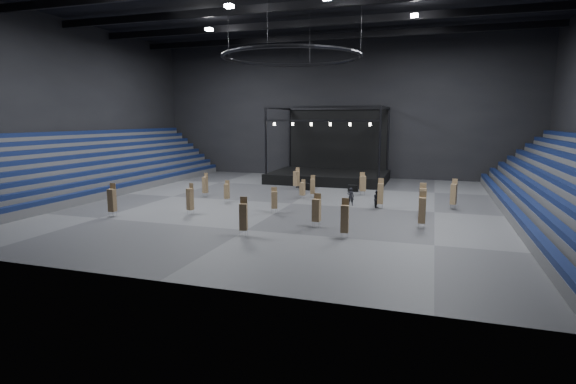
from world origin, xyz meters
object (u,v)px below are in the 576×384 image
(chair_stack_0, at_px, (227,191))
(chair_stack_14, at_px, (422,210))
(stage, at_px, (330,169))
(chair_stack_11, at_px, (313,186))
(chair_stack_9, at_px, (454,194))
(chair_stack_3, at_px, (345,218))
(flight_case_right, at_px, (353,188))
(man_center, at_px, (351,197))
(chair_stack_12, at_px, (423,199))
(chair_stack_2, at_px, (363,183))
(chair_stack_13, at_px, (274,199))
(chair_stack_5, at_px, (380,193))
(chair_stack_7, at_px, (112,200))
(chair_stack_4, at_px, (243,216))
(chair_stack_1, at_px, (205,184))
(crew_member, at_px, (377,199))
(chair_stack_15, at_px, (296,178))
(flight_case_left, at_px, (302,185))
(flight_case_mid, at_px, (307,186))
(chair_stack_8, at_px, (317,210))
(chair_stack_10, at_px, (302,189))

(chair_stack_0, xyz_separation_m, chair_stack_14, (17.51, -5.05, 0.29))
(stage, xyz_separation_m, chair_stack_11, (1.00, -12.46, -0.31))
(chair_stack_0, relative_size, chair_stack_9, 0.79)
(chair_stack_3, xyz_separation_m, chair_stack_9, (7.07, 12.58, -0.03))
(flight_case_right, bearing_deg, man_center, -81.92)
(chair_stack_0, xyz_separation_m, chair_stack_12, (17.44, -0.32, 0.28))
(chair_stack_2, relative_size, chair_stack_13, 1.09)
(chair_stack_5, xyz_separation_m, chair_stack_14, (3.61, -6.53, 0.03))
(chair_stack_2, height_order, chair_stack_13, chair_stack_2)
(chair_stack_7, bearing_deg, chair_stack_5, 22.76)
(chair_stack_3, distance_m, chair_stack_9, 14.43)
(chair_stack_13, bearing_deg, chair_stack_12, -9.22)
(chair_stack_3, bearing_deg, man_center, 93.91)
(chair_stack_0, bearing_deg, chair_stack_4, -63.78)
(chair_stack_5, bearing_deg, chair_stack_11, 151.23)
(stage, relative_size, chair_stack_1, 5.93)
(crew_member, bearing_deg, chair_stack_1, 66.19)
(chair_stack_9, distance_m, chair_stack_15, 17.04)
(flight_case_left, bearing_deg, stage, 75.95)
(flight_case_mid, height_order, chair_stack_8, chair_stack_8)
(chair_stack_1, bearing_deg, stage, 72.27)
(chair_stack_0, xyz_separation_m, chair_stack_10, (6.17, 3.92, -0.06))
(chair_stack_1, bearing_deg, flight_case_mid, 54.35)
(chair_stack_4, bearing_deg, chair_stack_7, 155.70)
(chair_stack_10, relative_size, chair_stack_13, 0.89)
(flight_case_right, bearing_deg, chair_stack_1, -150.99)
(stage, relative_size, chair_stack_14, 5.24)
(flight_case_left, xyz_separation_m, crew_member, (9.43, -8.86, 0.39))
(chair_stack_9, relative_size, crew_member, 1.68)
(chair_stack_4, xyz_separation_m, chair_stack_13, (-0.54, 7.54, -0.20))
(chair_stack_10, bearing_deg, flight_case_mid, 116.43)
(flight_case_left, distance_m, chair_stack_7, 21.53)
(chair_stack_2, bearing_deg, chair_stack_12, -76.80)
(chair_stack_2, distance_m, chair_stack_15, 7.60)
(flight_case_mid, relative_size, chair_stack_1, 0.46)
(chair_stack_1, relative_size, chair_stack_9, 0.91)
(flight_case_left, distance_m, chair_stack_12, 17.16)
(chair_stack_10, height_order, chair_stack_13, chair_stack_13)
(chair_stack_4, xyz_separation_m, chair_stack_8, (3.98, 3.84, -0.05))
(chair_stack_7, xyz_separation_m, crew_member, (19.52, 10.12, -0.60))
(chair_stack_8, height_order, chair_stack_9, chair_stack_9)
(chair_stack_12, bearing_deg, crew_member, 147.66)
(flight_case_right, height_order, chair_stack_3, chair_stack_3)
(stage, height_order, flight_case_mid, stage)
(stage, relative_size, chair_stack_11, 6.37)
(chair_stack_2, distance_m, chair_stack_8, 14.75)
(chair_stack_1, relative_size, crew_member, 1.53)
(chair_stack_5, xyz_separation_m, chair_stack_8, (-3.55, -8.42, -0.05))
(chair_stack_0, distance_m, chair_stack_14, 18.23)
(chair_stack_10, xyz_separation_m, man_center, (5.05, -1.89, -0.21))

